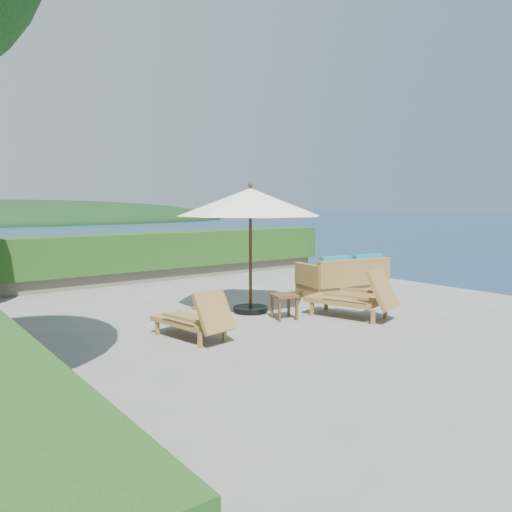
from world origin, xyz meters
TOP-DOWN VIEW (x-y plane):
  - ground at (0.00, 0.00)m, footprint 12.00×12.00m
  - foundation at (0.00, 0.00)m, footprint 12.00×12.00m
  - ocean at (0.00, 0.00)m, footprint 600.00×600.00m
  - offshore_island at (25.00, 140.00)m, footprint 126.00×57.60m
  - planter_wall_far at (0.00, 5.60)m, footprint 12.00×0.60m
  - hedge_far at (0.00, 5.60)m, footprint 12.40×0.90m
  - patio_umbrella at (0.01, 0.60)m, footprint 3.81×3.81m
  - lounge_left at (-1.91, -0.50)m, footprint 0.83×1.53m
  - lounge_right at (1.28, -1.05)m, footprint 1.15×1.82m
  - side_table at (0.15, -0.28)m, footprint 0.55×0.55m
  - wicker_loveseat at (2.82, 0.69)m, footprint 2.17×1.36m

SIDE VIEW (x-z plane):
  - offshore_island at x=25.00m, z-range -9.30..3.30m
  - ocean at x=0.00m, z-range -3.00..-3.00m
  - foundation at x=0.00m, z-range -3.05..-0.05m
  - ground at x=0.00m, z-range 0.00..0.00m
  - planter_wall_far at x=0.00m, z-range 0.00..0.36m
  - lounge_left at x=-1.91m, z-range -0.07..0.77m
  - wicker_loveseat at x=2.82m, z-range -0.11..0.88m
  - side_table at x=0.15m, z-range 0.15..0.63m
  - lounge_right at x=1.28m, z-range -0.08..0.90m
  - hedge_far at x=0.00m, z-range 0.35..1.35m
  - patio_umbrella at x=0.01m, z-range 0.89..3.47m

